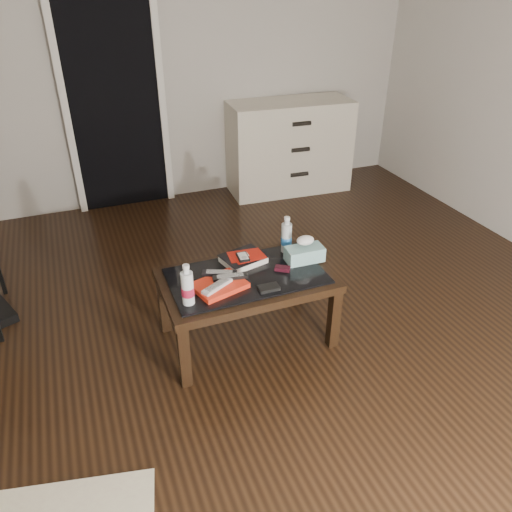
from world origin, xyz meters
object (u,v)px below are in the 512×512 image
(dresser, at_px, (289,147))
(water_bottle_right, at_px, (287,234))
(textbook, at_px, (243,259))
(coffee_table, at_px, (247,284))
(water_bottle_left, at_px, (187,284))
(tissue_box, at_px, (304,254))

(dresser, relative_size, water_bottle_right, 5.16)
(water_bottle_right, bearing_deg, textbook, -173.94)
(dresser, bearing_deg, water_bottle_right, -111.71)
(coffee_table, relative_size, dresser, 0.81)
(dresser, relative_size, water_bottle_left, 5.16)
(dresser, xyz_separation_m, textbook, (-1.21, -1.96, 0.03))
(dresser, bearing_deg, water_bottle_left, -122.36)
(water_bottle_left, xyz_separation_m, water_bottle_right, (0.72, 0.32, 0.00))
(dresser, relative_size, textbook, 4.91)
(textbook, bearing_deg, dresser, 44.41)
(tissue_box, bearing_deg, coffee_table, -173.62)
(water_bottle_right, relative_size, tissue_box, 1.03)
(coffee_table, xyz_separation_m, dresser, (1.24, 2.10, 0.05))
(coffee_table, xyz_separation_m, water_bottle_right, (0.33, 0.18, 0.18))
(dresser, height_order, water_bottle_right, dresser)
(textbook, relative_size, tissue_box, 1.09)
(dresser, xyz_separation_m, water_bottle_left, (-1.63, -2.25, 0.13))
(tissue_box, bearing_deg, water_bottle_left, -165.11)
(textbook, distance_m, tissue_box, 0.38)
(textbook, relative_size, water_bottle_right, 1.05)
(dresser, relative_size, tissue_box, 5.34)
(coffee_table, distance_m, dresser, 2.44)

